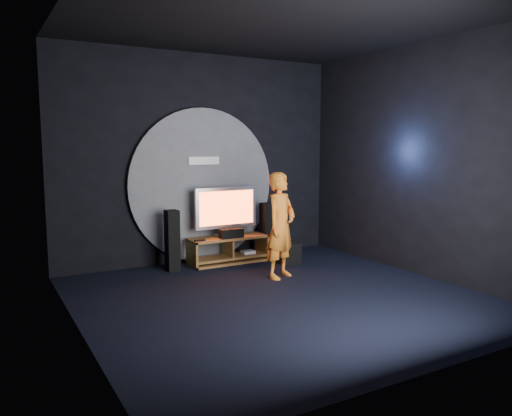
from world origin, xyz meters
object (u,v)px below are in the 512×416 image
at_px(subwoofer, 288,253).
at_px(media_console, 229,251).
at_px(tv, 226,209).
at_px(tower_speaker_right, 267,230).
at_px(tower_speaker_left, 172,241).
at_px(player, 281,225).

bearing_deg(subwoofer, media_console, 146.54).
bearing_deg(tv, subwoofer, -36.29).
height_order(media_console, tv, tv).
bearing_deg(subwoofer, tv, 143.71).
xyz_separation_m(media_console, subwoofer, (0.84, -0.56, -0.02)).
bearing_deg(media_console, tower_speaker_right, 2.75).
distance_m(tower_speaker_left, subwoofer, 1.95).
bearing_deg(tower_speaker_left, player, -42.93).
bearing_deg(tower_speaker_right, player, -111.95).
xyz_separation_m(media_console, tower_speaker_left, (-1.01, -0.04, 0.29)).
xyz_separation_m(tower_speaker_left, tower_speaker_right, (1.78, 0.07, 0.00)).
height_order(tower_speaker_left, subwoofer, tower_speaker_left).
relative_size(subwoofer, player, 0.22).
xyz_separation_m(tower_speaker_left, player, (1.27, -1.19, 0.31)).
relative_size(tower_speaker_left, tower_speaker_right, 1.00).
distance_m(subwoofer, player, 1.08).
xyz_separation_m(tv, subwoofer, (0.85, -0.62, -0.73)).
bearing_deg(tower_speaker_right, tower_speaker_left, -177.61).
distance_m(tower_speaker_right, player, 1.39).
bearing_deg(tv, tower_speaker_left, -174.04).
xyz_separation_m(tower_speaker_right, subwoofer, (0.07, -0.59, -0.31)).
bearing_deg(player, subwoofer, 24.37).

